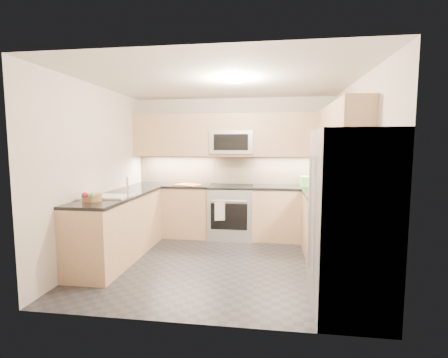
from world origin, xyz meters
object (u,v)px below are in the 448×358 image
cutting_board (188,185)px  utensil_bowl (309,181)px  microwave (232,142)px  refrigerator (350,223)px  fruit_basket (92,197)px  gas_range (231,212)px

cutting_board → utensil_bowl: bearing=2.8°
microwave → refrigerator: (1.45, -2.55, -0.80)m
refrigerator → cutting_board: 3.25m
refrigerator → utensil_bowl: refrigerator is taller
fruit_basket → utensil_bowl: bearing=32.8°
gas_range → fruit_basket: (-1.58, -1.83, 0.53)m
microwave → refrigerator: size_ratio=0.42×
utensil_bowl → cutting_board: 2.12m
microwave → gas_range: bearing=-90.0°
microwave → fruit_basket: size_ratio=3.08×
gas_range → fruit_basket: 2.48m
gas_range → cutting_board: (-0.77, -0.05, 0.49)m
microwave → utensil_bowl: 1.51m
gas_range → cutting_board: size_ratio=2.11×
gas_range → cutting_board: 0.91m
microwave → fruit_basket: microwave is taller
gas_range → fruit_basket: bearing=-130.8°
refrigerator → fruit_basket: (-3.03, 0.59, 0.08)m
refrigerator → fruit_basket: refrigerator is taller
utensil_bowl → cutting_board: size_ratio=0.71×
microwave → refrigerator: 3.04m
refrigerator → gas_range: bearing=120.9°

